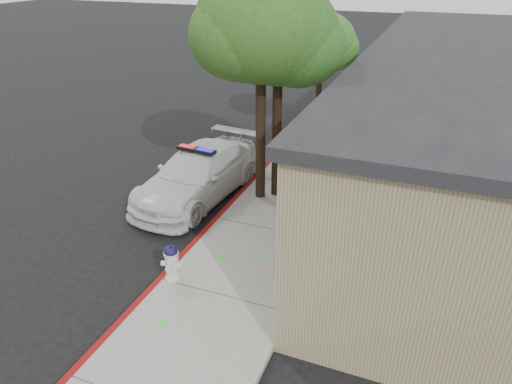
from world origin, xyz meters
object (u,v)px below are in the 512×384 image
at_px(fire_hydrant, 172,262).
at_px(street_tree_near, 261,31).
at_px(street_tree_mid, 280,39).
at_px(street_tree_far, 322,45).
at_px(police_car, 198,174).
at_px(clapboard_building, 480,116).

height_order(fire_hydrant, street_tree_near, street_tree_near).
distance_m(street_tree_near, street_tree_mid, 0.58).
bearing_deg(fire_hydrant, street_tree_far, 75.63).
relative_size(street_tree_mid, street_tree_far, 1.27).
xyz_separation_m(police_car, street_tree_far, (2.11, 6.27, 3.03)).
bearing_deg(street_tree_near, police_car, -166.28).
relative_size(police_car, fire_hydrant, 6.02).
height_order(clapboard_building, street_tree_far, street_tree_far).
xyz_separation_m(street_tree_mid, street_tree_far, (-0.19, 5.45, -1.00)).
height_order(clapboard_building, street_tree_near, street_tree_near).
relative_size(clapboard_building, fire_hydrant, 23.31).
height_order(police_car, street_tree_mid, street_tree_mid).
height_order(clapboard_building, police_car, clapboard_building).
height_order(fire_hydrant, street_tree_far, street_tree_far).
xyz_separation_m(fire_hydrant, street_tree_near, (0.37, 4.61, 4.42)).
bearing_deg(street_tree_far, fire_hydrant, -93.20).
height_order(police_car, street_tree_far, street_tree_far).
bearing_deg(street_tree_far, street_tree_near, -92.06).
bearing_deg(police_car, fire_hydrant, -64.43).
bearing_deg(fire_hydrant, police_car, 98.98).
bearing_deg(clapboard_building, fire_hydrant, -125.52).
bearing_deg(street_tree_far, street_tree_mid, -88.03).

